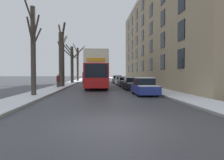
{
  "coord_description": "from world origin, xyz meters",
  "views": [
    {
      "loc": [
        -0.58,
        -6.9,
        1.76
      ],
      "look_at": [
        0.84,
        12.89,
        1.17
      ],
      "focal_mm": 32.0,
      "sensor_mm": 36.0,
      "label": 1
    }
  ],
  "objects": [
    {
      "name": "bare_tree_left_1",
      "position": [
        -5.26,
        19.53,
        4.03
      ],
      "size": [
        1.66,
        4.74,
        8.5
      ],
      "color": "#423A30",
      "rests_on": "ground"
    },
    {
      "name": "sidewalk_left",
      "position": [
        -5.61,
        53.0,
        0.08
      ],
      "size": [
        2.36,
        130.0,
        0.16
      ],
      "color": "gray",
      "rests_on": "ground"
    },
    {
      "name": "double_decker_bus",
      "position": [
        -0.73,
        18.49,
        2.43
      ],
      "size": [
        2.6,
        11.22,
        4.29
      ],
      "color": "red",
      "rests_on": "ground"
    },
    {
      "name": "parked_car_0",
      "position": [
        3.34,
        9.65,
        0.68
      ],
      "size": [
        1.69,
        3.97,
        1.49
      ],
      "color": "navy",
      "rests_on": "ground"
    },
    {
      "name": "pedestrian_left_sidewalk",
      "position": [
        -5.42,
        17.81,
        0.95
      ],
      "size": [
        0.38,
        0.38,
        1.73
      ],
      "rotation": [
        0.0,
        0.0,
        0.83
      ],
      "color": "#4C4742",
      "rests_on": "ground"
    },
    {
      "name": "bare_tree_left_0",
      "position": [
        -5.45,
        8.62,
        3.67
      ],
      "size": [
        1.16,
        2.81,
        7.44
      ],
      "color": "#423A30",
      "rests_on": "ground"
    },
    {
      "name": "terrace_facade_right",
      "position": [
        11.28,
        25.37,
        7.76
      ],
      "size": [
        9.1,
        40.04,
        15.51
      ],
      "color": "tan",
      "rests_on": "ground"
    },
    {
      "name": "bare_tree_left_3",
      "position": [
        -5.3,
        40.92,
        4.49
      ],
      "size": [
        3.8,
        3.66,
        8.79
      ],
      "color": "#423A30",
      "rests_on": "ground"
    },
    {
      "name": "ground_plane",
      "position": [
        0.0,
        0.0,
        0.0
      ],
      "size": [
        320.0,
        320.0,
        0.0
      ],
      "primitive_type": "plane",
      "color": "#424247"
    },
    {
      "name": "parked_car_2",
      "position": [
        3.34,
        21.93,
        0.64
      ],
      "size": [
        1.86,
        4.02,
        1.37
      ],
      "color": "#474C56",
      "rests_on": "ground"
    },
    {
      "name": "parked_car_3",
      "position": [
        3.34,
        26.86,
        0.63
      ],
      "size": [
        1.77,
        4.09,
        1.36
      ],
      "color": "silver",
      "rests_on": "ground"
    },
    {
      "name": "oncoming_van",
      "position": [
        -2.53,
        33.7,
        1.18
      ],
      "size": [
        1.9,
        4.87,
        2.17
      ],
      "color": "#333842",
      "rests_on": "ground"
    },
    {
      "name": "parked_car_4",
      "position": [
        3.34,
        32.97,
        0.69
      ],
      "size": [
        1.85,
        4.49,
        1.5
      ],
      "color": "#474C56",
      "rests_on": "ground"
    },
    {
      "name": "bare_tree_left_2",
      "position": [
        -5.4,
        30.74,
        3.9
      ],
      "size": [
        4.44,
        1.75,
        7.69
      ],
      "color": "#423A30",
      "rests_on": "ground"
    },
    {
      "name": "sidewalk_right",
      "position": [
        5.61,
        53.0,
        0.08
      ],
      "size": [
        2.36,
        130.0,
        0.16
      ],
      "color": "gray",
      "rests_on": "ground"
    },
    {
      "name": "parked_car_1",
      "position": [
        3.34,
        15.67,
        0.65
      ],
      "size": [
        1.81,
        4.23,
        1.4
      ],
      "color": "black",
      "rests_on": "ground"
    }
  ]
}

